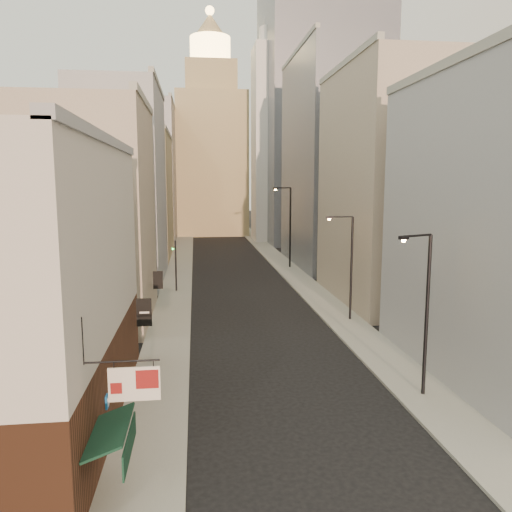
{
  "coord_description": "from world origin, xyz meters",
  "views": [
    {
      "loc": [
        -4.52,
        -12.14,
        10.34
      ],
      "look_at": [
        -0.85,
        18.02,
        5.92
      ],
      "focal_mm": 35.0,
      "sensor_mm": 36.0,
      "label": 1
    }
  ],
  "objects_px": {
    "clock_tower": "(211,147)",
    "streetlamp_near": "(424,306)",
    "white_tower": "(276,137)",
    "streetlamp_far": "(289,222)",
    "traffic_light_left": "(176,258)",
    "streetlamp_mid": "(349,262)"
  },
  "relations": [
    {
      "from": "streetlamp_far",
      "to": "streetlamp_near",
      "type": "bearing_deg",
      "value": -115.27
    },
    {
      "from": "white_tower",
      "to": "streetlamp_near",
      "type": "height_order",
      "value": "white_tower"
    },
    {
      "from": "clock_tower",
      "to": "streetlamp_near",
      "type": "distance_m",
      "value": 83.54
    },
    {
      "from": "clock_tower",
      "to": "traffic_light_left",
      "type": "xyz_separation_m",
      "value": [
        -5.45,
        -56.72,
        -14.28
      ]
    },
    {
      "from": "streetlamp_mid",
      "to": "traffic_light_left",
      "type": "bearing_deg",
      "value": 141.51
    },
    {
      "from": "white_tower",
      "to": "streetlamp_near",
      "type": "bearing_deg",
      "value": -93.18
    },
    {
      "from": "clock_tower",
      "to": "streetlamp_far",
      "type": "height_order",
      "value": "clock_tower"
    },
    {
      "from": "white_tower",
      "to": "streetlamp_mid",
      "type": "bearing_deg",
      "value": -93.34
    },
    {
      "from": "streetlamp_far",
      "to": "traffic_light_left",
      "type": "xyz_separation_m",
      "value": [
        -13.17,
        -12.16,
        -2.3
      ]
    },
    {
      "from": "streetlamp_mid",
      "to": "streetlamp_far",
      "type": "distance_m",
      "value": 23.91
    },
    {
      "from": "white_tower",
      "to": "traffic_light_left",
      "type": "bearing_deg",
      "value": -111.06
    },
    {
      "from": "clock_tower",
      "to": "streetlamp_far",
      "type": "relative_size",
      "value": 4.54
    },
    {
      "from": "streetlamp_near",
      "to": "streetlamp_far",
      "type": "distance_m",
      "value": 37.66
    },
    {
      "from": "clock_tower",
      "to": "streetlamp_far",
      "type": "distance_m",
      "value": 46.78
    },
    {
      "from": "clock_tower",
      "to": "streetlamp_far",
      "type": "bearing_deg",
      "value": -80.17
    },
    {
      "from": "clock_tower",
      "to": "streetlamp_near",
      "type": "height_order",
      "value": "clock_tower"
    },
    {
      "from": "white_tower",
      "to": "streetlamp_near",
      "type": "distance_m",
      "value": 69.72
    },
    {
      "from": "clock_tower",
      "to": "white_tower",
      "type": "bearing_deg",
      "value": -51.84
    },
    {
      "from": "clock_tower",
      "to": "streetlamp_near",
      "type": "bearing_deg",
      "value": -84.99
    },
    {
      "from": "streetlamp_mid",
      "to": "traffic_light_left",
      "type": "height_order",
      "value": "streetlamp_mid"
    },
    {
      "from": "streetlamp_near",
      "to": "streetlamp_mid",
      "type": "xyz_separation_m",
      "value": [
        0.62,
        13.76,
        -0.04
      ]
    },
    {
      "from": "streetlamp_near",
      "to": "white_tower",
      "type": "bearing_deg",
      "value": 63.46
    }
  ]
}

